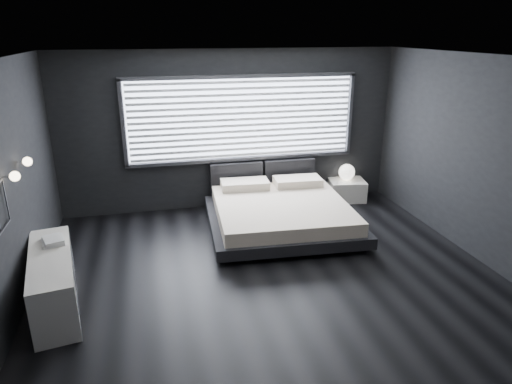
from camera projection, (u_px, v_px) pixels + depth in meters
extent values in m
plane|color=black|center=(271.00, 277.00, 6.06)|extent=(6.00, 6.00, 0.00)
plane|color=silver|center=(274.00, 58.00, 5.11)|extent=(6.00, 6.00, 0.00)
cube|color=black|center=(231.00, 131.00, 8.10)|extent=(6.00, 0.04, 2.80)
cube|color=black|center=(381.00, 297.00, 3.07)|extent=(6.00, 0.04, 2.80)
cube|color=black|center=(5.00, 196.00, 4.93)|extent=(0.04, 5.50, 2.80)
cube|color=black|center=(483.00, 161.00, 6.25)|extent=(0.04, 5.50, 2.80)
cube|color=white|center=(242.00, 119.00, 8.06)|extent=(4.00, 0.02, 1.38)
cube|color=#47474C|center=(123.00, 124.00, 7.58)|extent=(0.06, 0.08, 1.48)
cube|color=#47474C|center=(350.00, 114.00, 8.48)|extent=(0.06, 0.08, 1.48)
cube|color=#47474C|center=(242.00, 76.00, 7.79)|extent=(4.14, 0.08, 0.06)
cube|color=#47474C|center=(243.00, 159.00, 8.28)|extent=(4.14, 0.08, 0.06)
cube|color=white|center=(243.00, 119.00, 8.00)|extent=(3.94, 0.03, 1.32)
cube|color=black|center=(237.00, 177.00, 8.30)|extent=(0.96, 0.16, 0.52)
cube|color=black|center=(289.00, 173.00, 8.52)|extent=(0.96, 0.16, 0.52)
cylinder|color=silver|center=(8.00, 177.00, 4.92)|extent=(0.10, 0.02, 0.02)
sphere|color=#FFE5B7|center=(15.00, 176.00, 4.93)|extent=(0.11, 0.11, 0.11)
cylinder|color=silver|center=(21.00, 162.00, 5.47)|extent=(0.10, 0.02, 0.02)
sphere|color=#FFE5B7|center=(27.00, 162.00, 5.48)|extent=(0.11, 0.11, 0.11)
cube|color=#47474C|center=(4.00, 228.00, 4.74)|extent=(0.01, 0.46, 0.02)
cube|color=#47474C|center=(6.00, 200.00, 4.88)|extent=(0.01, 0.02, 0.46)
cube|color=black|center=(226.00, 258.00, 6.47)|extent=(0.13, 0.13, 0.08)
cube|color=black|center=(361.00, 247.00, 6.80)|extent=(0.13, 0.13, 0.08)
cube|color=black|center=(215.00, 211.00, 8.14)|extent=(0.13, 0.13, 0.08)
cube|color=black|center=(323.00, 204.00, 8.47)|extent=(0.13, 0.13, 0.08)
cube|color=black|center=(281.00, 220.00, 7.43)|extent=(2.47, 2.37, 0.17)
cube|color=beige|center=(282.00, 209.00, 7.36)|extent=(2.20, 2.20, 0.21)
cube|color=beige|center=(245.00, 184.00, 7.99)|extent=(0.85, 0.50, 0.14)
cube|color=beige|center=(297.00, 181.00, 8.15)|extent=(0.85, 0.50, 0.14)
cube|color=white|center=(346.00, 190.00, 8.75)|extent=(0.74, 0.65, 0.39)
sphere|color=white|center=(347.00, 172.00, 8.67)|extent=(0.30, 0.30, 0.30)
cube|color=white|center=(53.00, 281.00, 5.32)|extent=(0.73, 1.70, 0.66)
cube|color=#47474C|center=(75.00, 277.00, 5.41)|extent=(0.28, 1.61, 0.64)
cube|color=silver|center=(53.00, 241.00, 5.52)|extent=(0.32, 0.38, 0.04)
cube|color=silver|center=(53.00, 239.00, 5.50)|extent=(0.30, 0.34, 0.03)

